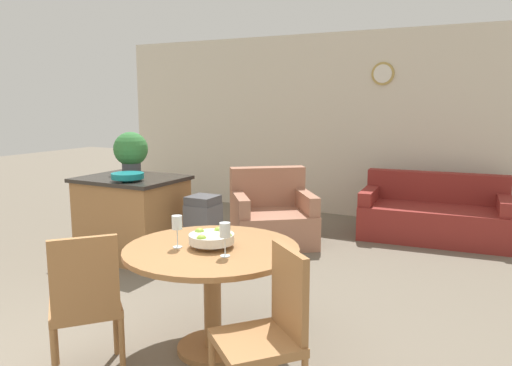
{
  "coord_description": "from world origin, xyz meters",
  "views": [
    {
      "loc": [
        2.18,
        -1.66,
        1.72
      ],
      "look_at": [
        0.01,
        2.48,
        0.94
      ],
      "focal_mm": 35.0,
      "sensor_mm": 36.0,
      "label": 1
    }
  ],
  "objects_px": {
    "kitchen_island": "(133,217)",
    "potted_plant": "(131,151)",
    "dining_table": "(212,271)",
    "fruit_bowl": "(212,238)",
    "teal_bowl": "(128,176)",
    "trash_bin": "(203,231)",
    "armchair": "(272,218)",
    "dining_chair_near_right": "(270,327)",
    "wine_glass_right": "(225,231)",
    "wine_glass_left": "(177,224)",
    "dining_chair_near_left": "(85,300)",
    "couch": "(433,216)"
  },
  "relations": [
    {
      "from": "wine_glass_left",
      "to": "dining_chair_near_left",
      "type": "bearing_deg",
      "value": -117.12
    },
    {
      "from": "wine_glass_left",
      "to": "armchair",
      "type": "height_order",
      "value": "wine_glass_left"
    },
    {
      "from": "couch",
      "to": "kitchen_island",
      "type": "bearing_deg",
      "value": -146.14
    },
    {
      "from": "trash_bin",
      "to": "armchair",
      "type": "relative_size",
      "value": 0.57
    },
    {
      "from": "wine_glass_left",
      "to": "teal_bowl",
      "type": "relative_size",
      "value": 0.65
    },
    {
      "from": "dining_chair_near_right",
      "to": "wine_glass_right",
      "type": "xyz_separation_m",
      "value": [
        -0.49,
        0.35,
        0.38
      ]
    },
    {
      "from": "dining_chair_near_left",
      "to": "armchair",
      "type": "relative_size",
      "value": 0.73
    },
    {
      "from": "kitchen_island",
      "to": "potted_plant",
      "type": "bearing_deg",
      "value": 129.48
    },
    {
      "from": "dining_table",
      "to": "kitchen_island",
      "type": "distance_m",
      "value": 2.4
    },
    {
      "from": "teal_bowl",
      "to": "armchair",
      "type": "height_order",
      "value": "teal_bowl"
    },
    {
      "from": "dining_chair_near_right",
      "to": "trash_bin",
      "type": "bearing_deg",
      "value": -7.84
    },
    {
      "from": "dining_chair_near_left",
      "to": "fruit_bowl",
      "type": "height_order",
      "value": "dining_chair_near_left"
    },
    {
      "from": "dining_table",
      "to": "fruit_bowl",
      "type": "relative_size",
      "value": 3.87
    },
    {
      "from": "wine_glass_left",
      "to": "wine_glass_right",
      "type": "bearing_deg",
      "value": -2.67
    },
    {
      "from": "dining_chair_near_right",
      "to": "kitchen_island",
      "type": "bearing_deg",
      "value": 5.13
    },
    {
      "from": "fruit_bowl",
      "to": "teal_bowl",
      "type": "xyz_separation_m",
      "value": [
        -1.79,
        1.18,
        0.14
      ]
    },
    {
      "from": "dining_chair_near_left",
      "to": "couch",
      "type": "xyz_separation_m",
      "value": [
        1.39,
        4.38,
        -0.24
      ]
    },
    {
      "from": "fruit_bowl",
      "to": "potted_plant",
      "type": "relative_size",
      "value": 0.64
    },
    {
      "from": "dining_chair_near_left",
      "to": "armchair",
      "type": "height_order",
      "value": "dining_chair_near_left"
    },
    {
      "from": "fruit_bowl",
      "to": "armchair",
      "type": "bearing_deg",
      "value": 107.23
    },
    {
      "from": "fruit_bowl",
      "to": "kitchen_island",
      "type": "bearing_deg",
      "value": 144.16
    },
    {
      "from": "teal_bowl",
      "to": "kitchen_island",
      "type": "bearing_deg",
      "value": 124.6
    },
    {
      "from": "dining_table",
      "to": "armchair",
      "type": "distance_m",
      "value": 2.75
    },
    {
      "from": "wine_glass_left",
      "to": "teal_bowl",
      "type": "bearing_deg",
      "value": 140.8
    },
    {
      "from": "teal_bowl",
      "to": "potted_plant",
      "type": "distance_m",
      "value": 0.55
    },
    {
      "from": "fruit_bowl",
      "to": "teal_bowl",
      "type": "height_order",
      "value": "teal_bowl"
    },
    {
      "from": "wine_glass_right",
      "to": "armchair",
      "type": "distance_m",
      "value": 2.98
    },
    {
      "from": "wine_glass_right",
      "to": "potted_plant",
      "type": "distance_m",
      "value": 2.87
    },
    {
      "from": "dining_chair_near_left",
      "to": "armchair",
      "type": "bearing_deg",
      "value": 46.67
    },
    {
      "from": "dining_chair_near_right",
      "to": "wine_glass_right",
      "type": "height_order",
      "value": "wine_glass_right"
    },
    {
      "from": "wine_glass_left",
      "to": "teal_bowl",
      "type": "distance_m",
      "value": 2.05
    },
    {
      "from": "potted_plant",
      "to": "couch",
      "type": "distance_m",
      "value": 3.78
    },
    {
      "from": "wine_glass_right",
      "to": "trash_bin",
      "type": "height_order",
      "value": "wine_glass_right"
    },
    {
      "from": "couch",
      "to": "dining_table",
      "type": "bearing_deg",
      "value": -108.92
    },
    {
      "from": "fruit_bowl",
      "to": "couch",
      "type": "height_order",
      "value": "fruit_bowl"
    },
    {
      "from": "potted_plant",
      "to": "trash_bin",
      "type": "relative_size",
      "value": 0.65
    },
    {
      "from": "dining_chair_near_right",
      "to": "armchair",
      "type": "bearing_deg",
      "value": -23.46
    },
    {
      "from": "dining_table",
      "to": "wine_glass_left",
      "type": "relative_size",
      "value": 5.41
    },
    {
      "from": "armchair",
      "to": "teal_bowl",
      "type": "bearing_deg",
      "value": -161.8
    },
    {
      "from": "dining_table",
      "to": "wine_glass_right",
      "type": "relative_size",
      "value": 5.41
    },
    {
      "from": "kitchen_island",
      "to": "trash_bin",
      "type": "height_order",
      "value": "kitchen_island"
    },
    {
      "from": "dining_chair_near_left",
      "to": "wine_glass_right",
      "type": "bearing_deg",
      "value": -10.15
    },
    {
      "from": "wine_glass_left",
      "to": "wine_glass_right",
      "type": "xyz_separation_m",
      "value": [
        0.38,
        -0.02,
        0.0
      ]
    },
    {
      "from": "kitchen_island",
      "to": "potted_plant",
      "type": "distance_m",
      "value": 0.75
    },
    {
      "from": "wine_glass_left",
      "to": "couch",
      "type": "height_order",
      "value": "wine_glass_left"
    },
    {
      "from": "dining_chair_near_right",
      "to": "potted_plant",
      "type": "distance_m",
      "value": 3.51
    },
    {
      "from": "dining_chair_near_right",
      "to": "dining_chair_near_left",
      "type": "bearing_deg",
      "value": 50.25
    },
    {
      "from": "fruit_bowl",
      "to": "teal_bowl",
      "type": "relative_size",
      "value": 0.91
    },
    {
      "from": "wine_glass_right",
      "to": "trash_bin",
      "type": "relative_size",
      "value": 0.3
    },
    {
      "from": "dining_table",
      "to": "couch",
      "type": "relative_size",
      "value": 0.65
    }
  ]
}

